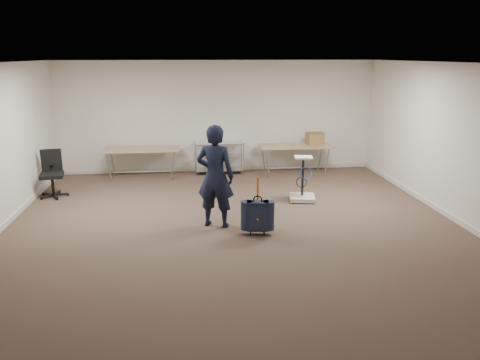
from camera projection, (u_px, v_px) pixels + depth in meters
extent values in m
plane|color=#453329|center=(236.00, 234.00, 7.90)|extent=(9.00, 9.00, 0.00)
plane|color=silver|center=(218.00, 117.00, 11.86)|extent=(8.00, 0.00, 8.00)
plane|color=silver|center=(304.00, 284.00, 3.22)|extent=(8.00, 0.00, 8.00)
plane|color=silver|center=(469.00, 147.00, 7.97)|extent=(0.00, 9.00, 9.00)
plane|color=silver|center=(236.00, 63.00, 7.18)|extent=(8.00, 8.00, 0.00)
cube|color=beige|center=(218.00, 169.00, 12.20)|extent=(8.00, 0.02, 0.10)
cube|color=beige|center=(459.00, 222.00, 8.32)|extent=(0.02, 9.00, 0.10)
cube|color=#9C7E5F|center=(141.00, 149.00, 11.30)|extent=(1.80, 0.75, 0.03)
cylinder|color=gray|center=(143.00, 172.00, 11.45)|extent=(1.50, 0.02, 0.02)
cylinder|color=gray|center=(109.00, 168.00, 11.03)|extent=(0.13, 0.04, 0.69)
cylinder|color=gray|center=(173.00, 166.00, 11.19)|extent=(0.13, 0.04, 0.69)
cylinder|color=gray|center=(113.00, 162.00, 11.61)|extent=(0.13, 0.04, 0.69)
cylinder|color=gray|center=(173.00, 161.00, 11.77)|extent=(0.13, 0.04, 0.69)
cube|color=#9C7E5F|center=(295.00, 146.00, 11.71)|extent=(1.80, 0.75, 0.03)
cylinder|color=gray|center=(294.00, 168.00, 11.86)|extent=(1.50, 0.02, 0.02)
cylinder|color=gray|center=(267.00, 164.00, 11.44)|extent=(0.13, 0.04, 0.69)
cylinder|color=gray|center=(327.00, 162.00, 11.60)|extent=(0.13, 0.04, 0.69)
cylinder|color=gray|center=(264.00, 158.00, 12.02)|extent=(0.13, 0.04, 0.69)
cylinder|color=gray|center=(320.00, 157.00, 12.18)|extent=(0.13, 0.04, 0.69)
cylinder|color=silver|center=(195.00, 160.00, 11.55)|extent=(0.02, 0.02, 0.80)
cylinder|color=silver|center=(244.00, 159.00, 11.68)|extent=(0.02, 0.02, 0.80)
cylinder|color=silver|center=(195.00, 157.00, 11.98)|extent=(0.02, 0.02, 0.80)
cylinder|color=silver|center=(242.00, 155.00, 12.11)|extent=(0.02, 0.02, 0.80)
cube|color=silver|center=(219.00, 169.00, 11.91)|extent=(1.20, 0.45, 0.02)
cube|color=silver|center=(219.00, 156.00, 11.82)|extent=(1.20, 0.45, 0.02)
cube|color=silver|center=(219.00, 143.00, 11.73)|extent=(1.20, 0.45, 0.01)
imported|color=black|center=(215.00, 176.00, 8.04)|extent=(0.76, 0.62, 1.80)
cube|color=black|center=(258.00, 215.00, 7.78)|extent=(0.38, 0.25, 0.49)
cube|color=black|center=(257.00, 230.00, 7.86)|extent=(0.34, 0.18, 0.03)
cylinder|color=black|center=(251.00, 233.00, 7.86)|extent=(0.03, 0.07, 0.07)
cylinder|color=black|center=(264.00, 233.00, 7.86)|extent=(0.03, 0.07, 0.07)
torus|color=black|center=(258.00, 200.00, 7.71)|extent=(0.16, 0.04, 0.15)
cube|color=#FE5A0D|center=(258.00, 189.00, 7.68)|extent=(0.03, 0.01, 0.38)
cylinder|color=black|center=(54.00, 195.00, 9.95)|extent=(0.60, 0.60, 0.09)
cylinder|color=black|center=(53.00, 185.00, 9.89)|extent=(0.06, 0.06, 0.40)
cube|color=black|center=(52.00, 175.00, 9.84)|extent=(0.53, 0.53, 0.08)
cube|color=black|center=(51.00, 160.00, 9.97)|extent=(0.42, 0.13, 0.48)
cube|color=silver|center=(302.00, 198.00, 9.68)|extent=(0.59, 0.59, 0.08)
cylinder|color=black|center=(295.00, 203.00, 9.48)|extent=(0.06, 0.06, 0.04)
cylinder|color=black|center=(302.00, 176.00, 9.62)|extent=(0.05, 0.05, 0.81)
cube|color=silver|center=(304.00, 158.00, 9.46)|extent=(0.40, 0.36, 0.04)
torus|color=#2444B4|center=(306.00, 173.00, 9.47)|extent=(0.27, 0.15, 0.25)
cube|color=olive|center=(315.00, 138.00, 11.81)|extent=(0.44, 0.36, 0.30)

